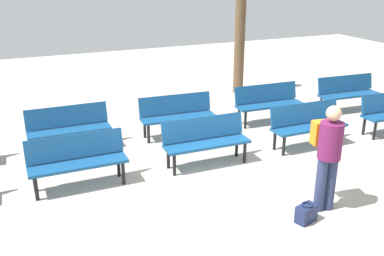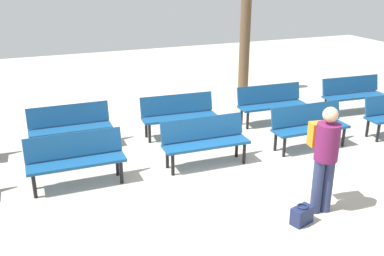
# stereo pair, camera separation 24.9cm
# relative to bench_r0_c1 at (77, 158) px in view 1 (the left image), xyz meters

# --- Properties ---
(ground_plane) EXTENTS (26.58, 26.58, 0.00)m
(ground_plane) POSITION_rel_bench_r0_c1_xyz_m (2.25, -1.62, -0.50)
(ground_plane) COLOR #B2A899
(bench_r0_c1) EXTENTS (1.60, 0.49, 0.87)m
(bench_r0_c1) POSITION_rel_bench_r0_c1_xyz_m (0.00, 0.00, 0.00)
(bench_r0_c1) COLOR navy
(bench_r0_c1) RESTS_ON ground_plane
(bench_r0_c2) EXTENTS (1.61, 0.50, 0.87)m
(bench_r0_c2) POSITION_rel_bench_r0_c1_xyz_m (2.31, -0.05, 0.00)
(bench_r0_c2) COLOR navy
(bench_r0_c2) RESTS_ON ground_plane
(bench_r0_c3) EXTENTS (1.60, 0.49, 0.87)m
(bench_r0_c3) POSITION_rel_bench_r0_c1_xyz_m (4.57, -0.08, 0.00)
(bench_r0_c3) COLOR navy
(bench_r0_c3) RESTS_ON ground_plane
(bench_r1_c1) EXTENTS (1.60, 0.50, 0.87)m
(bench_r1_c1) POSITION_rel_bench_r0_c1_xyz_m (0.11, 1.64, 0.00)
(bench_r1_c1) COLOR navy
(bench_r1_c1) RESTS_ON ground_plane
(bench_r1_c2) EXTENTS (1.62, 0.57, 0.87)m
(bench_r1_c2) POSITION_rel_bench_r0_c1_xyz_m (2.37, 1.52, 0.00)
(bench_r1_c2) COLOR navy
(bench_r1_c2) RESTS_ON ground_plane
(bench_r1_c3) EXTENTS (1.62, 0.55, 0.87)m
(bench_r1_c3) POSITION_rel_bench_r0_c1_xyz_m (4.64, 1.50, 0.00)
(bench_r1_c3) COLOR navy
(bench_r1_c3) RESTS_ON ground_plane
(bench_r1_c4) EXTENTS (1.63, 0.57, 0.87)m
(bench_r1_c4) POSITION_rel_bench_r0_c1_xyz_m (6.94, 1.43, 0.00)
(bench_r1_c4) COLOR navy
(bench_r1_c4) RESTS_ON ground_plane
(tree_1) EXTENTS (0.29, 0.29, 3.41)m
(tree_1) POSITION_rel_bench_r0_c1_xyz_m (5.24, 4.01, 1.20)
(tree_1) COLOR brown
(tree_1) RESTS_ON ground_plane
(visitor_with_backpack) EXTENTS (0.39, 0.56, 1.65)m
(visitor_with_backpack) POSITION_rel_bench_r0_c1_xyz_m (3.28, -2.20, 0.43)
(visitor_with_backpack) COLOR navy
(visitor_with_backpack) RESTS_ON ground_plane
(handbag) EXTENTS (0.36, 0.27, 0.29)m
(handbag) POSITION_rel_bench_r0_c1_xyz_m (2.82, -2.42, -0.37)
(handbag) COLOR #192347
(handbag) RESTS_ON ground_plane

